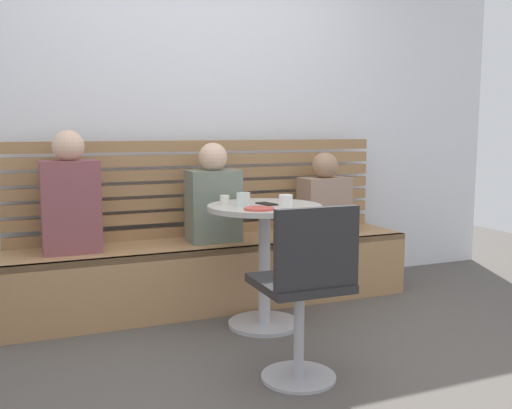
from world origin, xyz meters
name	(u,v)px	position (x,y,z in m)	size (l,w,h in m)	color
ground	(295,373)	(0.00, 0.00, 0.00)	(8.00, 8.00, 0.00)	#514C47
back_wall	(195,92)	(0.00, 1.64, 1.45)	(5.20, 0.10, 2.90)	silver
booth_bench	(216,273)	(0.00, 1.20, 0.22)	(2.70, 0.52, 0.44)	#A87C51
booth_backrest	(204,188)	(0.00, 1.44, 0.78)	(2.65, 0.04, 0.67)	#9A7249
cafe_table	(265,242)	(0.14, 0.69, 0.52)	(0.68, 0.68, 0.74)	#ADADB2
white_chair	(306,287)	(-0.01, -0.12, 0.46)	(0.41, 0.41, 0.85)	#ADADB2
person_adult	(70,198)	(-0.92, 1.21, 0.77)	(0.34, 0.22, 0.74)	brown
person_child_left	(213,198)	(-0.01, 1.20, 0.73)	(0.34, 0.22, 0.66)	slate
person_child_middle	(324,198)	(0.83, 1.21, 0.69)	(0.34, 0.22, 0.58)	#9E7F6B
cup_ceramic_white	(286,201)	(0.22, 0.57, 0.78)	(0.08, 0.08, 0.07)	white
cup_espresso_small	(225,200)	(-0.07, 0.81, 0.77)	(0.06, 0.06, 0.06)	silver
cup_glass_short	(243,199)	(0.00, 0.69, 0.78)	(0.08, 0.08, 0.08)	silver
plate_small	(259,209)	(0.03, 0.52, 0.75)	(0.17, 0.17, 0.01)	#DB4C42
phone_on_table	(267,204)	(0.16, 0.71, 0.74)	(0.07, 0.14, 0.01)	black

